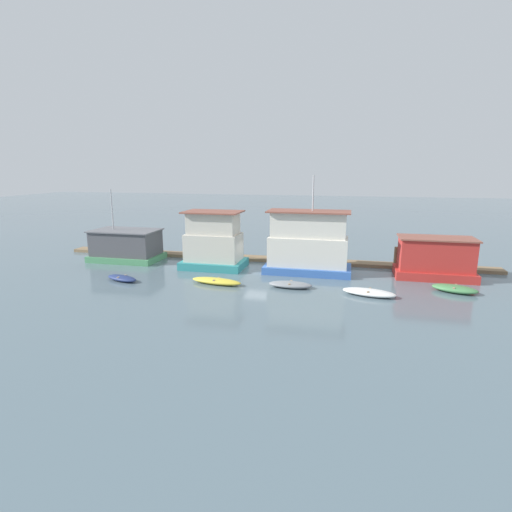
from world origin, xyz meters
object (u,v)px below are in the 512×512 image
object	(u,v)px
houseboat_green	(126,246)
mooring_post_centre	(395,258)
houseboat_teal	(214,243)
dinghy_white	(369,292)
dinghy_grey	(290,285)
mooring_post_near_right	(279,256)
dinghy_green	(455,289)
houseboat_red	(435,259)
dinghy_yellow	(216,281)
houseboat_blue	(308,245)
dinghy_navy	(122,278)
mooring_post_far_right	(235,254)

from	to	relation	value
houseboat_green	mooring_post_centre	size ratio (longest dim) A/B	3.32
houseboat_teal	dinghy_white	xyz separation A→B (m)	(13.50, -5.39, -2.07)
dinghy_grey	mooring_post_near_right	bearing A→B (deg)	106.38
dinghy_green	houseboat_teal	bearing A→B (deg)	170.90
houseboat_teal	houseboat_red	bearing A→B (deg)	2.36
dinghy_yellow	mooring_post_centre	distance (m)	16.24
dinghy_grey	mooring_post_near_right	world-z (taller)	mooring_post_near_right
dinghy_grey	dinghy_white	size ratio (longest dim) A/B	0.84
houseboat_teal	dinghy_grey	bearing A→B (deg)	-31.31
mooring_post_centre	houseboat_blue	bearing A→B (deg)	-160.44
houseboat_teal	mooring_post_centre	xyz separation A→B (m)	(16.08, 2.83, -1.26)
dinghy_white	dinghy_green	distance (m)	6.56
dinghy_yellow	mooring_post_near_right	world-z (taller)	mooring_post_near_right
houseboat_red	dinghy_white	distance (m)	8.34
houseboat_teal	houseboat_green	bearing A→B (deg)	174.57
mooring_post_centre	dinghy_navy	bearing A→B (deg)	-158.09
houseboat_green	mooring_post_near_right	world-z (taller)	houseboat_green
houseboat_red	mooring_post_near_right	bearing A→B (deg)	171.30
houseboat_red	dinghy_white	size ratio (longest dim) A/B	1.57
houseboat_green	houseboat_blue	bearing A→B (deg)	-2.39
mooring_post_near_right	dinghy_green	bearing A→B (deg)	-22.92
houseboat_teal	mooring_post_near_right	distance (m)	6.39
dinghy_navy	dinghy_yellow	bearing A→B (deg)	6.49
houseboat_green	dinghy_grey	size ratio (longest dim) A/B	2.09
houseboat_green	dinghy_white	world-z (taller)	houseboat_green
mooring_post_near_right	dinghy_grey	bearing A→B (deg)	-73.62
dinghy_yellow	dinghy_white	bearing A→B (deg)	-1.51
dinghy_white	dinghy_navy	bearing A→B (deg)	-178.29
dinghy_white	mooring_post_far_right	world-z (taller)	mooring_post_far_right
houseboat_teal	houseboat_blue	bearing A→B (deg)	0.98
dinghy_grey	dinghy_white	bearing A→B (deg)	-6.83
dinghy_navy	dinghy_grey	bearing A→B (deg)	5.35
houseboat_green	dinghy_grey	bearing A→B (deg)	-18.10
dinghy_white	mooring_post_centre	xyz separation A→B (m)	(2.58, 8.22, 0.81)
dinghy_yellow	houseboat_green	bearing A→B (deg)	152.13
dinghy_green	mooring_post_far_right	bearing A→B (deg)	162.10
dinghy_green	mooring_post_near_right	distance (m)	15.37
mooring_post_far_right	dinghy_white	bearing A→B (deg)	-33.65
dinghy_grey	dinghy_green	xyz separation A→B (m)	(11.94, 1.55, 0.04)
houseboat_red	mooring_post_centre	distance (m)	3.57
dinghy_white	dinghy_grey	bearing A→B (deg)	173.17
dinghy_grey	dinghy_yellow	bearing A→B (deg)	-176.19
houseboat_green	mooring_post_far_right	bearing A→B (deg)	10.45
houseboat_blue	dinghy_grey	bearing A→B (deg)	-99.25
dinghy_yellow	dinghy_white	world-z (taller)	dinghy_yellow
mooring_post_far_right	houseboat_teal	bearing A→B (deg)	-111.95
houseboat_blue	dinghy_green	size ratio (longest dim) A/B	2.42
houseboat_red	mooring_post_near_right	world-z (taller)	houseboat_red
mooring_post_near_right	mooring_post_centre	world-z (taller)	mooring_post_centre
houseboat_blue	mooring_post_near_right	bearing A→B (deg)	138.18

